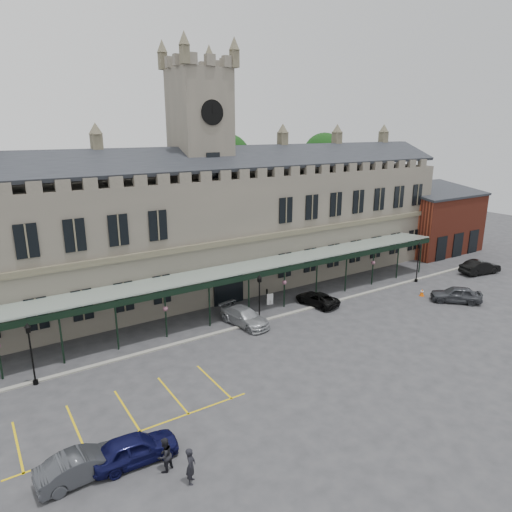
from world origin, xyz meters
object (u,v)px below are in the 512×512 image
traffic_cone (422,292)px  car_taxi (245,317)px  lamp_post_right (418,258)px  car_right_a (456,294)px  clock_tower (201,165)px  car_right_b (480,267)px  person_b (165,455)px  car_left_b (83,465)px  car_left_a (135,448)px  sign_board (270,299)px  lamp_post_mid (259,294)px  station_building (204,230)px  person_a (191,466)px  car_van (317,299)px  lamp_post_left (31,348)px

traffic_cone → car_taxi: car_taxi is taller
lamp_post_right → car_right_a: lamp_post_right is taller
clock_tower → car_right_b: 34.56m
car_right_b → person_b: size_ratio=2.74×
car_taxi → traffic_cone: bearing=-21.3°
car_left_b → car_taxi: 19.64m
car_taxi → person_b: size_ratio=2.82×
car_left_a → car_right_b: 45.37m
car_left_a → car_right_b: (44.55, 8.56, 0.07)m
sign_board → car_left_a: car_left_a is taller
sign_board → car_right_a: (15.78, -9.47, 0.26)m
clock_tower → car_right_b: size_ratio=4.94×
lamp_post_mid → traffic_cone: bearing=-11.6°
car_right_b → car_right_a: bearing=120.6°
traffic_cone → person_b: person_b is taller
station_building → person_a: bearing=-118.4°
traffic_cone → car_right_a: (1.36, -2.91, 0.43)m
lamp_post_mid → car_right_a: (18.97, -6.53, -1.83)m
lamp_post_mid → car_right_b: bearing=-5.0°
clock_tower → car_right_a: bearing=-41.9°
lamp_post_right → person_b: size_ratio=2.49×
clock_tower → traffic_cone: clock_tower is taller
traffic_cone → lamp_post_right: bearing=45.2°
traffic_cone → car_left_a: car_left_a is taller
car_left_b → car_right_b: size_ratio=0.88×
car_van → person_b: size_ratio=2.46×
traffic_cone → sign_board: size_ratio=0.68×
car_left_a → car_van: car_left_a is taller
lamp_post_right → sign_board: lamp_post_right is taller
station_building → lamp_post_left: size_ratio=13.42×
car_left_b → car_taxi: car_taxi is taller
lamp_post_left → station_building: bearing=30.4°
lamp_post_mid → lamp_post_right: size_ratio=0.97×
car_left_b → car_right_b: car_right_b is taller
lamp_post_right → lamp_post_mid: bearing=179.0°
clock_tower → station_building: bearing=-90.0°
station_building → person_a: 28.30m
car_van → person_a: 24.81m
lamp_post_right → car_right_b: bearing=-14.1°
lamp_post_mid → person_b: bearing=-138.0°
clock_tower → lamp_post_mid: bearing=-89.8°
car_van → clock_tower: bearing=-65.7°
car_left_a → station_building: bearing=-31.7°
lamp_post_left → lamp_post_right: (39.07, -0.11, 0.06)m
traffic_cone → person_b: bearing=-164.1°
car_taxi → car_right_a: car_right_a is taller
lamp_post_mid → sign_board: (3.19, 2.94, -2.09)m
car_left_a → car_right_a: size_ratio=0.95×
car_left_a → person_b: 1.81m
car_right_b → traffic_cone: bearing=105.1°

